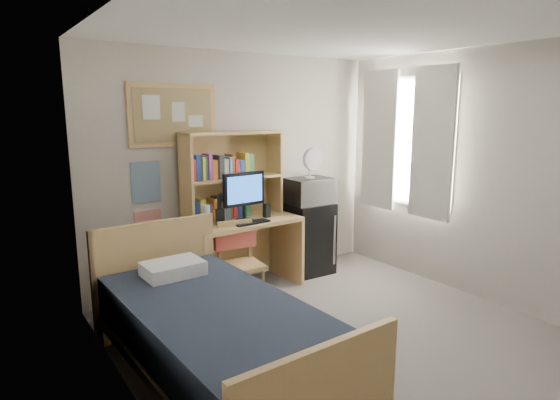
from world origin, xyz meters
TOP-DOWN VIEW (x-y plane):
  - floor at (0.00, 0.00)m, footprint 3.60×4.20m
  - ceiling at (0.00, 0.00)m, footprint 3.60×4.20m
  - wall_back at (0.00, 2.10)m, footprint 3.60×0.04m
  - wall_left at (-1.80, 0.00)m, footprint 0.04×4.20m
  - wall_right at (1.80, 0.00)m, footprint 0.04×4.20m
  - window_unit at (1.75, 1.20)m, footprint 0.10×1.40m
  - curtain_left at (1.72, 0.80)m, footprint 0.04×0.55m
  - curtain_right at (1.72, 1.60)m, footprint 0.04×0.55m
  - bulletin_board at (-0.78, 2.08)m, footprint 0.94×0.03m
  - poster_wave at (-1.10, 2.09)m, footprint 0.30×0.01m
  - poster_japan at (-1.10, 2.09)m, footprint 0.28×0.01m
  - desk at (-0.18, 1.76)m, footprint 1.31×0.72m
  - desk_chair at (-0.39, 1.39)m, footprint 0.48×0.48m
  - mini_fridge at (0.78, 1.82)m, footprint 0.53×0.53m
  - bed at (-1.23, 0.29)m, footprint 1.18×2.25m
  - hutch at (-0.19, 1.91)m, footprint 1.18×0.37m
  - monitor at (-0.18, 1.70)m, footprint 0.50×0.07m
  - keyboard at (-0.17, 1.56)m, footprint 0.40×0.15m
  - speaker_left at (-0.48, 1.68)m, footprint 0.07×0.07m
  - speaker_right at (0.12, 1.72)m, footprint 0.07×0.07m
  - water_bottle at (-0.66, 1.63)m, footprint 0.07×0.07m
  - hoodie at (-0.37, 1.59)m, footprint 0.46×0.19m
  - microwave at (0.78, 1.80)m, footprint 0.54×0.41m
  - desk_fan at (0.78, 1.80)m, footprint 0.27×0.27m
  - pillow at (-1.25, 1.04)m, footprint 0.49×0.35m

SIDE VIEW (x-z plane):
  - floor at x=0.00m, z-range -0.02..0.00m
  - bed at x=-1.23m, z-range 0.00..0.61m
  - desk at x=-0.18m, z-range 0.00..0.80m
  - desk_chair at x=-0.39m, z-range 0.00..0.86m
  - mini_fridge at x=0.78m, z-range 0.00..0.87m
  - pillow at x=-1.25m, z-range 0.61..0.72m
  - hoodie at x=-0.37m, z-range 0.56..0.78m
  - poster_japan at x=-1.10m, z-range 0.60..0.96m
  - keyboard at x=-0.17m, z-range 0.80..0.82m
  - speaker_right at x=0.12m, z-range 0.80..0.95m
  - speaker_left at x=-0.48m, z-range 0.80..0.97m
  - water_bottle at x=-0.66m, z-range 0.80..1.04m
  - microwave at x=0.78m, z-range 0.87..1.17m
  - monitor at x=-0.18m, z-range 0.80..1.33m
  - poster_wave at x=-1.10m, z-range 1.04..1.46m
  - hutch at x=-0.19m, z-range 0.80..1.75m
  - wall_back at x=0.00m, z-range 0.00..2.60m
  - wall_left at x=-1.80m, z-range 0.00..2.60m
  - wall_right at x=1.80m, z-range 0.00..2.60m
  - desk_fan at x=0.78m, z-range 1.17..1.49m
  - window_unit at x=1.75m, z-range 0.75..2.45m
  - curtain_left at x=1.72m, z-range 0.75..2.45m
  - curtain_right at x=1.72m, z-range 0.75..2.45m
  - bulletin_board at x=-0.78m, z-range 1.60..2.24m
  - ceiling at x=0.00m, z-range 2.59..2.61m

